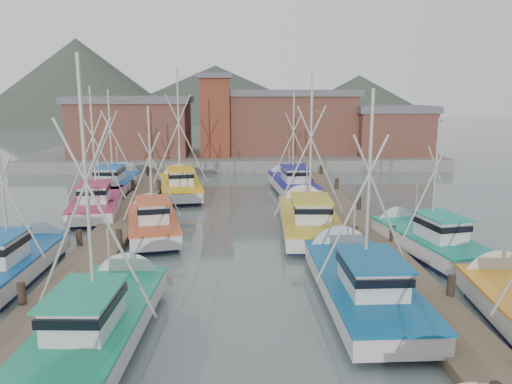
{
  "coord_description": "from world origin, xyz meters",
  "views": [
    {
      "loc": [
        -0.26,
        -19.46,
        8.1
      ],
      "look_at": [
        1.01,
        7.25,
        2.6
      ],
      "focal_mm": 35.0,
      "sensor_mm": 36.0,
      "label": 1
    }
  ],
  "objects_px": {
    "lookout_tower": "(215,115)",
    "boat_12": "(180,185)",
    "boat_8": "(152,221)",
    "boat_4": "(103,318)"
  },
  "relations": [
    {
      "from": "lookout_tower",
      "to": "boat_12",
      "type": "distance_m",
      "value": 14.58
    },
    {
      "from": "lookout_tower",
      "to": "boat_8",
      "type": "relative_size",
      "value": 0.98
    },
    {
      "from": "boat_4",
      "to": "boat_8",
      "type": "xyz_separation_m",
      "value": [
        -0.29,
        12.36,
        -0.01
      ]
    },
    {
      "from": "boat_4",
      "to": "boat_12",
      "type": "distance_m",
      "value": 23.36
    },
    {
      "from": "boat_4",
      "to": "boat_12",
      "type": "relative_size",
      "value": 0.94
    },
    {
      "from": "boat_8",
      "to": "boat_12",
      "type": "xyz_separation_m",
      "value": [
        0.47,
        11.0,
        0.01
      ]
    },
    {
      "from": "boat_8",
      "to": "lookout_tower",
      "type": "bearing_deg",
      "value": 72.04
    },
    {
      "from": "lookout_tower",
      "to": "boat_8",
      "type": "bearing_deg",
      "value": -96.71
    },
    {
      "from": "boat_8",
      "to": "boat_12",
      "type": "distance_m",
      "value": 11.01
    },
    {
      "from": "lookout_tower",
      "to": "boat_4",
      "type": "xyz_separation_m",
      "value": [
        -2.6,
        -36.89,
        -4.87
      ]
    }
  ]
}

